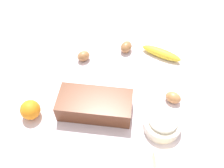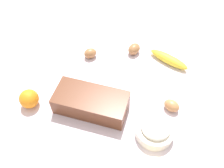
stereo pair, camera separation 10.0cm
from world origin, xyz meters
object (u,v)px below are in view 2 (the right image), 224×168
(loaf_pan, at_px, (91,102))
(orange_fruit, at_px, (29,99))
(egg_near_butter, at_px, (90,53))
(egg_loose, at_px, (172,106))
(flour_bowl, at_px, (155,129))
(banana, at_px, (169,59))
(egg_beside_bowl, at_px, (134,49))

(loaf_pan, height_order, orange_fruit, loaf_pan)
(loaf_pan, xyz_separation_m, egg_near_butter, (0.12, -0.26, -0.02))
(orange_fruit, relative_size, egg_loose, 1.20)
(loaf_pan, xyz_separation_m, orange_fruit, (0.24, 0.07, -0.00))
(loaf_pan, relative_size, flour_bowl, 2.05)
(banana, bearing_deg, egg_near_butter, 14.96)
(banana, distance_m, egg_beside_bowl, 0.17)
(egg_beside_bowl, xyz_separation_m, egg_loose, (-0.23, 0.25, -0.00))
(loaf_pan, bearing_deg, flour_bowl, 170.84)
(egg_near_butter, distance_m, egg_loose, 0.44)
(loaf_pan, relative_size, egg_beside_bowl, 4.40)
(egg_near_butter, xyz_separation_m, egg_beside_bowl, (-0.18, -0.10, 0.00))
(egg_beside_bowl, bearing_deg, banana, 178.58)
(egg_beside_bowl, relative_size, egg_loose, 1.04)
(loaf_pan, bearing_deg, egg_beside_bowl, -104.28)
(loaf_pan, relative_size, egg_loose, 4.58)
(egg_near_butter, relative_size, egg_loose, 0.94)
(orange_fruit, bearing_deg, flour_bowl, -174.69)
(banana, distance_m, egg_loose, 0.26)
(orange_fruit, distance_m, egg_beside_bowl, 0.52)
(flour_bowl, distance_m, banana, 0.38)
(banana, distance_m, egg_near_butter, 0.36)
(orange_fruit, xyz_separation_m, egg_loose, (-0.53, -0.18, -0.02))
(banana, xyz_separation_m, egg_near_butter, (0.35, 0.09, 0.00))
(flour_bowl, height_order, egg_loose, flour_bowl)
(loaf_pan, distance_m, flour_bowl, 0.26)
(orange_fruit, xyz_separation_m, egg_near_butter, (-0.12, -0.33, -0.01))
(flour_bowl, bearing_deg, egg_near_butter, -36.72)
(loaf_pan, height_order, banana, loaf_pan)
(loaf_pan, distance_m, egg_loose, 0.32)
(loaf_pan, bearing_deg, banana, -127.32)
(egg_near_butter, bearing_deg, banana, -165.04)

